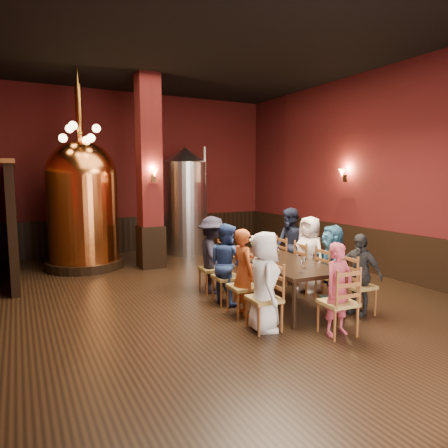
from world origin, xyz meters
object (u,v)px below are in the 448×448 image
steel_vessel (186,201)px  person_2 (226,264)px  copper_kettle (83,203)px  person_1 (243,272)px  dining_table (279,263)px  rose_vase (255,241)px  person_0 (264,281)px

steel_vessel → person_2: bearing=-103.4°
steel_vessel → copper_kettle: bearing=-168.4°
steel_vessel → person_1: bearing=-102.2°
person_2 → copper_kettle: size_ratio=0.33×
dining_table → person_2: (-0.82, 0.39, 0.00)m
person_1 → rose_vase: person_1 is taller
dining_table → steel_vessel: size_ratio=0.83×
steel_vessel → rose_vase: (-0.23, -4.05, -0.53)m
copper_kettle → rose_vase: 4.37m
person_2 → copper_kettle: bearing=9.1°
steel_vessel → rose_vase: size_ratio=9.67×
rose_vase → steel_vessel: bearing=86.7°
person_0 → rose_vase: 2.01m
person_0 → rose_vase: (0.93, 1.76, 0.24)m
dining_table → steel_vessel: steel_vessel is taller
rose_vase → copper_kettle: bearing=126.8°
steel_vessel → rose_vase: bearing=-93.3°
person_0 → person_2: person_0 is taller
copper_kettle → person_2: bearing=-65.7°
person_1 → steel_vessel: 5.32m
person_0 → steel_vessel: 5.98m
person_2 → copper_kettle: (-1.76, 3.90, 0.86)m
copper_kettle → person_1: bearing=-69.4°
person_2 → person_0: bearing=160.8°
person_1 → copper_kettle: size_ratio=0.32×
person_1 → copper_kettle: bearing=23.9°
copper_kettle → dining_table: bearing=-59.0°
dining_table → person_0: bearing=-130.4°
copper_kettle → rose_vase: bearing=-53.2°
person_0 → person_2: bearing=17.6°
person_0 → person_1: person_0 is taller
person_0 → person_2: 1.33m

